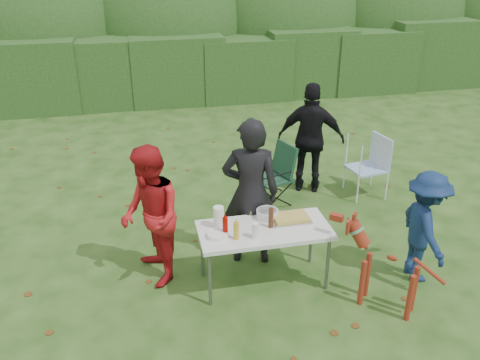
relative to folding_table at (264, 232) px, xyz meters
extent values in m
plane|color=#1E4211|center=(-0.21, -0.22, -0.69)|extent=(80.00, 80.00, 0.00)
cube|color=#23471C|center=(-0.21, 7.78, 0.16)|extent=(22.00, 1.40, 1.70)
ellipsoid|color=#3D6628|center=(-0.21, 9.38, 0.91)|extent=(20.00, 2.60, 3.20)
cube|color=silver|center=(0.00, 0.00, 0.03)|extent=(1.50, 0.70, 0.05)
cylinder|color=slate|center=(-0.68, -0.28, -0.34)|extent=(0.04, 0.04, 0.69)
cylinder|color=slate|center=(0.68, -0.28, -0.34)|extent=(0.04, 0.04, 0.69)
cylinder|color=slate|center=(-0.68, 0.28, -0.34)|extent=(0.04, 0.04, 0.69)
cylinder|color=slate|center=(0.68, 0.28, -0.34)|extent=(0.04, 0.04, 0.69)
imported|color=black|center=(-0.04, 0.52, 0.26)|extent=(0.78, 0.61, 1.88)
imported|color=#B0161B|center=(-1.25, 0.35, 0.16)|extent=(0.79, 0.93, 1.68)
imported|color=black|center=(1.33, 2.24, 0.20)|extent=(1.12, 0.81, 1.76)
imported|color=#11264E|center=(1.84, -0.28, 0.00)|extent=(0.59, 0.93, 1.37)
cube|color=#B7B7BA|center=(0.35, 0.12, 0.06)|extent=(0.45, 0.30, 0.02)
cube|color=gold|center=(0.35, 0.12, 0.09)|extent=(0.40, 0.26, 0.04)
cylinder|color=gold|center=(-0.36, -0.15, 0.15)|extent=(0.06, 0.06, 0.20)
cylinder|color=#930600|center=(-0.46, -0.05, 0.16)|extent=(0.06, 0.06, 0.22)
cylinder|color=#47230F|center=(0.08, 0.01, 0.17)|extent=(0.06, 0.06, 0.24)
cylinder|color=white|center=(-0.50, 0.13, 0.18)|extent=(0.12, 0.12, 0.26)
cylinder|color=white|center=(-0.15, -0.17, 0.14)|extent=(0.08, 0.08, 0.18)
cylinder|color=silver|center=(0.09, 0.23, 0.10)|extent=(0.26, 0.26, 0.10)
cylinder|color=white|center=(-0.55, -0.06, 0.08)|extent=(0.24, 0.24, 0.05)
camera|label=1|loc=(-1.32, -4.77, 3.02)|focal=38.00mm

